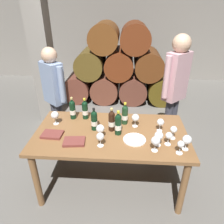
% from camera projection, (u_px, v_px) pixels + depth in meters
% --- Properties ---
extents(ground_plane, '(14.00, 14.00, 0.00)m').
position_uv_depth(ground_plane, '(111.00, 181.00, 2.69)').
color(ground_plane, '#66635E').
extents(cellar_back_wall, '(10.00, 0.24, 2.80)m').
position_uv_depth(cellar_back_wall, '(122.00, 28.00, 5.72)').
color(cellar_back_wall, gray).
rests_on(cellar_back_wall, ground_plane).
extents(barrel_stack, '(2.49, 0.90, 1.69)m').
position_uv_depth(barrel_stack, '(119.00, 68.00, 4.64)').
color(barrel_stack, brown).
rests_on(barrel_stack, ground_plane).
extents(stone_pillar, '(0.32, 0.32, 2.60)m').
position_uv_depth(stone_pillar, '(42.00, 51.00, 3.56)').
color(stone_pillar, gray).
rests_on(stone_pillar, ground_plane).
extents(dining_table, '(1.70, 0.90, 0.76)m').
position_uv_depth(dining_table, '(111.00, 139.00, 2.38)').
color(dining_table, brown).
rests_on(dining_table, ground_plane).
extents(wine_bottle_0, '(0.07, 0.07, 0.27)m').
position_uv_depth(wine_bottle_0, '(94.00, 120.00, 2.33)').
color(wine_bottle_0, black).
rests_on(wine_bottle_0, dining_table).
extents(wine_bottle_1, '(0.07, 0.07, 0.28)m').
position_uv_depth(wine_bottle_1, '(112.00, 121.00, 2.32)').
color(wine_bottle_1, black).
rests_on(wine_bottle_1, dining_table).
extents(wine_bottle_2, '(0.07, 0.07, 0.29)m').
position_uv_depth(wine_bottle_2, '(118.00, 124.00, 2.25)').
color(wine_bottle_2, black).
rests_on(wine_bottle_2, dining_table).
extents(wine_bottle_3, '(0.07, 0.07, 0.27)m').
position_uv_depth(wine_bottle_3, '(85.00, 110.00, 2.56)').
color(wine_bottle_3, black).
rests_on(wine_bottle_3, dining_table).
extents(wine_bottle_4, '(0.07, 0.07, 0.28)m').
position_uv_depth(wine_bottle_4, '(73.00, 109.00, 2.56)').
color(wine_bottle_4, black).
rests_on(wine_bottle_4, dining_table).
extents(wine_bottle_5, '(0.07, 0.07, 0.27)m').
position_uv_depth(wine_bottle_5, '(125.00, 115.00, 2.45)').
color(wine_bottle_5, '#19381E').
rests_on(wine_bottle_5, dining_table).
extents(wine_glass_0, '(0.09, 0.09, 0.16)m').
position_uv_depth(wine_glass_0, '(100.00, 129.00, 2.18)').
color(wine_glass_0, white).
rests_on(wine_glass_0, dining_table).
extents(wine_glass_1, '(0.08, 0.08, 0.15)m').
position_uv_depth(wine_glass_1, '(100.00, 137.00, 2.07)').
color(wine_glass_1, white).
rests_on(wine_glass_1, dining_table).
extents(wine_glass_2, '(0.07, 0.07, 0.14)m').
position_uv_depth(wine_glass_2, '(169.00, 136.00, 2.09)').
color(wine_glass_2, white).
rests_on(wine_glass_2, dining_table).
extents(wine_glass_3, '(0.09, 0.09, 0.16)m').
position_uv_depth(wine_glass_3, '(55.00, 115.00, 2.44)').
color(wine_glass_3, white).
rests_on(wine_glass_3, dining_table).
extents(wine_glass_4, '(0.07, 0.07, 0.14)m').
position_uv_depth(wine_glass_4, '(181.00, 145.00, 1.97)').
color(wine_glass_4, white).
rests_on(wine_glass_4, dining_table).
extents(wine_glass_5, '(0.07, 0.07, 0.15)m').
position_uv_depth(wine_glass_5, '(174.00, 130.00, 2.18)').
color(wine_glass_5, white).
rests_on(wine_glass_5, dining_table).
extents(wine_glass_6, '(0.09, 0.09, 0.16)m').
position_uv_depth(wine_glass_6, '(135.00, 118.00, 2.39)').
color(wine_glass_6, white).
rests_on(wine_glass_6, dining_table).
extents(wine_glass_7, '(0.09, 0.09, 0.16)m').
position_uv_depth(wine_glass_7, '(187.00, 140.00, 2.01)').
color(wine_glass_7, white).
rests_on(wine_glass_7, dining_table).
extents(wine_glass_8, '(0.09, 0.09, 0.16)m').
position_uv_depth(wine_glass_8, '(156.00, 141.00, 1.99)').
color(wine_glass_8, white).
rests_on(wine_glass_8, dining_table).
extents(wine_glass_9, '(0.08, 0.08, 0.15)m').
position_uv_depth(wine_glass_9, '(160.00, 123.00, 2.31)').
color(wine_glass_9, white).
rests_on(wine_glass_9, dining_table).
extents(wine_glass_10, '(0.09, 0.09, 0.16)m').
position_uv_depth(wine_glass_10, '(159.00, 136.00, 2.07)').
color(wine_glass_10, white).
rests_on(wine_glass_10, dining_table).
extents(tasting_notebook, '(0.24, 0.18, 0.03)m').
position_uv_depth(tasting_notebook, '(74.00, 142.00, 2.16)').
color(tasting_notebook, brown).
rests_on(tasting_notebook, dining_table).
extents(leather_ledger, '(0.23, 0.17, 0.03)m').
position_uv_depth(leather_ledger, '(52.00, 134.00, 2.27)').
color(leather_ledger, brown).
rests_on(leather_ledger, dining_table).
extents(serving_plate, '(0.24, 0.24, 0.01)m').
position_uv_depth(serving_plate, '(134.00, 140.00, 2.20)').
color(serving_plate, white).
rests_on(serving_plate, dining_table).
extents(sommelier_presenting, '(0.39, 0.36, 1.72)m').
position_uv_depth(sommelier_presenting, '(175.00, 86.00, 2.81)').
color(sommelier_presenting, '#383842').
rests_on(sommelier_presenting, ground_plane).
extents(taster_seated_left, '(0.40, 0.35, 1.54)m').
position_uv_depth(taster_seated_left, '(54.00, 92.00, 2.94)').
color(taster_seated_left, '#383842').
rests_on(taster_seated_left, ground_plane).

